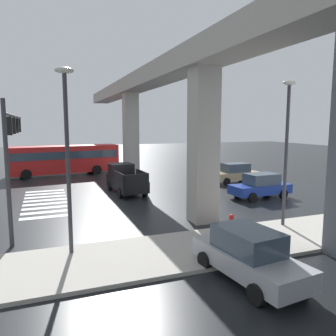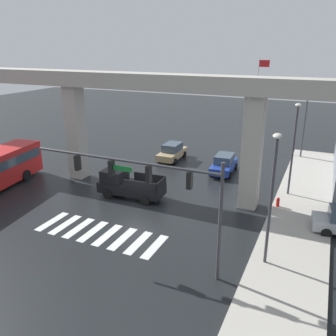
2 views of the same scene
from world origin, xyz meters
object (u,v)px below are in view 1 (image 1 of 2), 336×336
object	(u,v)px
pickup_truck	(125,179)
traffic_signal_mast	(13,134)
sedan_tan	(235,173)
sedan_blue	(260,186)
street_lamp_near_corner	(67,140)
city_bus	(64,158)
street_lamp_mid_block	(287,137)
sedan_silver	(249,255)
fire_hydrant	(231,223)

from	to	relation	value
pickup_truck	traffic_signal_mast	distance (m)	9.88
pickup_truck	sedan_tan	size ratio (longest dim) A/B	1.20
sedan_blue	street_lamp_near_corner	xyz separation A→B (m)	(6.09, -13.34, 3.70)
city_bus	street_lamp_mid_block	world-z (taller)	street_lamp_mid_block
pickup_truck	sedan_silver	bearing A→B (deg)	1.86
city_bus	street_lamp_near_corner	distance (m)	22.25
sedan_blue	fire_hydrant	bearing A→B (deg)	-45.71
traffic_signal_mast	street_lamp_mid_block	distance (m)	13.73
sedan_silver	fire_hydrant	size ratio (longest dim) A/B	5.26
city_bus	sedan_silver	distance (m)	26.53
street_lamp_mid_block	fire_hydrant	world-z (taller)	street_lamp_mid_block
sedan_tan	street_lamp_near_corner	distance (m)	19.58
street_lamp_near_corner	fire_hydrant	bearing A→B (deg)	93.05
sedan_tan	traffic_signal_mast	xyz separation A→B (m)	(6.43, -17.26, 3.83)
pickup_truck	street_lamp_mid_block	world-z (taller)	street_lamp_mid_block
city_bus	sedan_tan	world-z (taller)	city_bus
pickup_truck	fire_hydrant	size ratio (longest dim) A/B	6.10
pickup_truck	traffic_signal_mast	bearing A→B (deg)	-51.35
pickup_truck	sedan_tan	distance (m)	10.14
pickup_truck	street_lamp_mid_block	distance (m)	13.04
traffic_signal_mast	fire_hydrant	xyz separation A→B (m)	(5.21, 9.79, -4.25)
pickup_truck	street_lamp_mid_block	bearing A→B (deg)	25.36
pickup_truck	city_bus	world-z (taller)	city_bus
sedan_tan	traffic_signal_mast	bearing A→B (deg)	-69.56
traffic_signal_mast	street_lamp_near_corner	bearing A→B (deg)	22.13
sedan_blue	fire_hydrant	distance (m)	8.16
fire_hydrant	sedan_blue	bearing A→B (deg)	134.29
city_bus	street_lamp_near_corner	bearing A→B (deg)	-2.82
pickup_truck	traffic_signal_mast	xyz separation A→B (m)	(5.72, -7.15, 3.69)
city_bus	sedan_silver	world-z (taller)	city_bus
city_bus	street_lamp_near_corner	size ratio (longest dim) A/B	1.53
street_lamp_near_corner	sedan_tan	bearing A→B (deg)	128.81
street_lamp_near_corner	fire_hydrant	world-z (taller)	street_lamp_near_corner
sedan_silver	street_lamp_mid_block	world-z (taller)	street_lamp_mid_block
street_lamp_near_corner	city_bus	bearing A→B (deg)	177.18
traffic_signal_mast	sedan_silver	bearing A→B (deg)	38.16
sedan_silver	traffic_signal_mast	distance (m)	12.97
sedan_silver	street_lamp_near_corner	bearing A→B (deg)	-127.54
pickup_truck	sedan_blue	xyz separation A→B (m)	(5.25, 8.47, -0.14)
traffic_signal_mast	street_lamp_near_corner	xyz separation A→B (m)	(5.61, 2.28, -0.12)
street_lamp_mid_block	pickup_truck	bearing A→B (deg)	-154.64
fire_hydrant	traffic_signal_mast	bearing A→B (deg)	-118.04
pickup_truck	street_lamp_near_corner	bearing A→B (deg)	-23.26
pickup_truck	street_lamp_near_corner	distance (m)	12.85
sedan_blue	city_bus	bearing A→B (deg)	-142.47
fire_hydrant	street_lamp_near_corner	bearing A→B (deg)	-86.95
pickup_truck	fire_hydrant	distance (m)	11.26
sedan_tan	fire_hydrant	world-z (taller)	sedan_tan
sedan_silver	traffic_signal_mast	world-z (taller)	traffic_signal_mast
city_bus	sedan_silver	xyz separation A→B (m)	(26.17, 4.29, -0.87)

